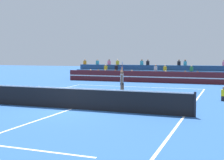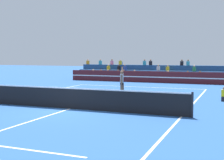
% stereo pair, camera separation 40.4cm
% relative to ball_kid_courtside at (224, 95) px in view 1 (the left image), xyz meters
% --- Properties ---
extents(ground_plane, '(120.00, 120.00, 0.00)m').
position_rel_ball_kid_courtside_xyz_m(ground_plane, '(-7.03, -5.67, -0.33)').
color(ground_plane, '#285699').
extents(court_lines, '(11.10, 23.90, 0.01)m').
position_rel_ball_kid_courtside_xyz_m(court_lines, '(-7.03, -5.67, -0.33)').
color(court_lines, white).
rests_on(court_lines, ground).
extents(tennis_net, '(12.00, 0.10, 1.10)m').
position_rel_ball_kid_courtside_xyz_m(tennis_net, '(-7.03, -5.67, 0.21)').
color(tennis_net, black).
rests_on(tennis_net, ground).
extents(sponsor_banner_wall, '(18.00, 0.26, 1.10)m').
position_rel_ball_kid_courtside_xyz_m(sponsor_banner_wall, '(-7.03, 11.05, 0.22)').
color(sponsor_banner_wall, '#51191E').
rests_on(sponsor_banner_wall, ground).
extents(bleacher_stand, '(18.27, 2.85, 2.28)m').
position_rel_ball_kid_courtside_xyz_m(bleacher_stand, '(-7.05, 13.59, 0.32)').
color(bleacher_stand, navy).
rests_on(bleacher_stand, ground).
extents(ball_kid_courtside, '(0.30, 0.36, 0.84)m').
position_rel_ball_kid_courtside_xyz_m(ball_kid_courtside, '(0.00, 0.00, 0.00)').
color(ball_kid_courtside, black).
rests_on(ball_kid_courtside, ground).
extents(tennis_player, '(0.46, 1.24, 2.34)m').
position_rel_ball_kid_courtside_xyz_m(tennis_player, '(-6.06, -0.75, 0.65)').
color(tennis_player, brown).
rests_on(tennis_player, ground).
extents(tennis_ball, '(0.07, 0.07, 0.07)m').
position_rel_ball_kid_courtside_xyz_m(tennis_ball, '(-4.41, 0.89, -0.30)').
color(tennis_ball, '#C6DB33').
rests_on(tennis_ball, ground).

